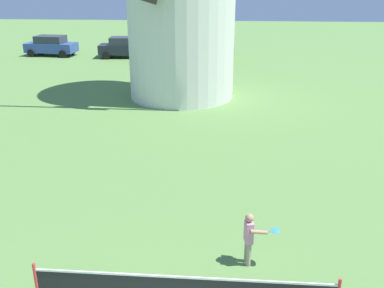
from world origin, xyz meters
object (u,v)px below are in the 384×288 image
Objects in this scene: player_far at (250,236)px; parked_car_mustard at (209,47)px; parked_car_blue at (51,45)px; parked_car_black at (125,47)px.

parked_car_mustard is at bearing 94.40° from player_far.
parked_car_mustard is at bearing 1.11° from parked_car_blue.
player_far is at bearing -85.60° from parked_car_mustard.
parked_car_blue and parked_car_black have the same top height.
parked_car_black is at bearing -3.42° from parked_car_blue.
parked_car_blue is at bearing -178.89° from parked_car_mustard.
parked_car_mustard is at bearing 5.29° from parked_car_black.
parked_car_black reaches higher than player_far.
player_far is 0.32× the size of parked_car_mustard.
player_far is at bearing -60.70° from parked_car_blue.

